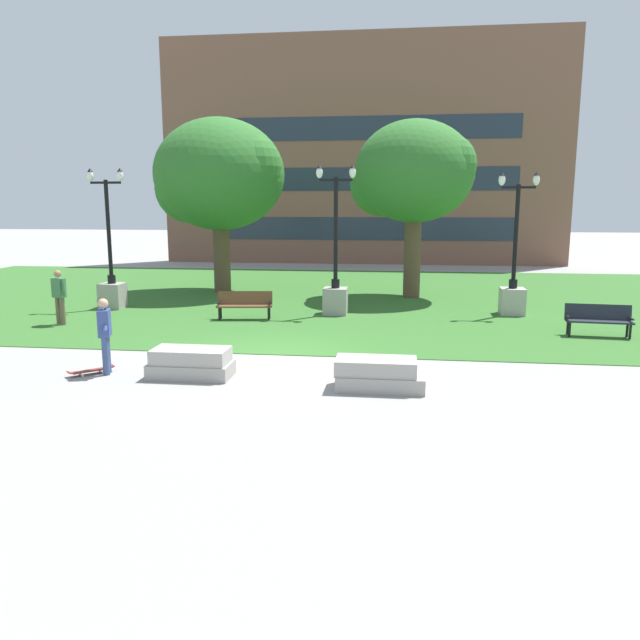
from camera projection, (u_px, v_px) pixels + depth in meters
ground_plane at (273, 355)px, 15.70m from camera, size 140.00×140.00×0.00m
grass_lawn at (322, 297)px, 25.44m from camera, size 40.00×20.00×0.02m
concrete_block_center at (191, 363)px, 13.70m from camera, size 1.80×0.90×0.64m
concrete_block_left at (378, 374)px, 12.82m from camera, size 1.83×0.90×0.64m
person_skateboarder at (105, 332)px, 13.83m from camera, size 0.37×0.59×1.71m
skateboard at (91, 370)px, 13.95m from camera, size 0.87×0.85×0.14m
park_bench_near_left at (598, 318)px, 17.78m from camera, size 1.84×0.69×0.90m
park_bench_near_right at (245, 303)px, 20.42m from camera, size 1.85×0.77×0.90m
lamp_post_right at (112, 280)px, 22.43m from camera, size 1.32×0.80×4.95m
lamp_post_center at (335, 285)px, 21.23m from camera, size 1.32×0.80×5.00m
lamp_post_left at (513, 286)px, 21.17m from camera, size 1.32×0.80×4.76m
tree_near_right at (218, 176)px, 25.84m from camera, size 5.66×5.39×7.20m
tree_near_left at (413, 174)px, 24.41m from camera, size 4.90×4.67×6.95m
person_bystander_near_lawn at (59, 294)px, 19.39m from camera, size 0.67×0.40×1.71m
building_facade_distant at (362, 151)px, 38.22m from camera, size 25.00×1.03×13.76m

